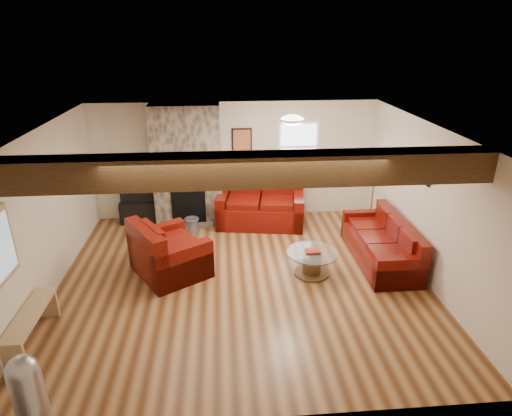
% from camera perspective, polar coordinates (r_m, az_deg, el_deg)
% --- Properties ---
extents(room, '(8.00, 8.00, 8.00)m').
position_cam_1_polar(room, '(6.62, -1.92, -0.39)').
color(room, '#562F16').
rests_on(room, ground).
extents(floor, '(6.00, 6.00, 0.00)m').
position_cam_1_polar(floor, '(7.20, -1.79, -9.58)').
color(floor, '#562F16').
rests_on(floor, ground).
extents(oak_beam, '(6.00, 0.36, 0.38)m').
position_cam_1_polar(oak_beam, '(5.08, -1.35, 5.12)').
color(oak_beam, '#301E0E').
rests_on(oak_beam, room).
extents(chimney_breast, '(1.40, 0.67, 2.50)m').
position_cam_1_polar(chimney_breast, '(9.00, -9.15, 5.43)').
color(chimney_breast, '#3C362F').
rests_on(chimney_breast, floor).
extents(back_window, '(0.90, 0.08, 1.10)m').
position_cam_1_polar(back_window, '(9.24, 5.64, 8.18)').
color(back_window, white).
rests_on(back_window, room).
extents(ceiling_dome, '(0.40, 0.40, 0.18)m').
position_cam_1_polar(ceiling_dome, '(7.22, 4.86, 11.39)').
color(ceiling_dome, white).
rests_on(ceiling_dome, room).
extents(artwork_back, '(0.42, 0.06, 0.52)m').
position_cam_1_polar(artwork_back, '(9.06, -1.90, 8.98)').
color(artwork_back, black).
rests_on(artwork_back, room).
extents(artwork_right, '(0.06, 0.55, 0.42)m').
position_cam_1_polar(artwork_right, '(7.46, 21.31, 4.81)').
color(artwork_right, black).
rests_on(artwork_right, room).
extents(sofa_three, '(0.85, 2.02, 0.78)m').
position_cam_1_polar(sofa_three, '(7.91, 16.28, -4.21)').
color(sofa_three, '#470605').
rests_on(sofa_three, floor).
extents(loveseat, '(1.92, 1.29, 0.95)m').
position_cam_1_polar(loveseat, '(9.01, 0.61, 0.71)').
color(loveseat, '#470605').
rests_on(loveseat, floor).
extents(armchair_red, '(1.48, 1.53, 0.94)m').
position_cam_1_polar(armchair_red, '(7.33, -11.45, -5.20)').
color(armchair_red, '#470605').
rests_on(armchair_red, floor).
extents(coffee_table, '(0.87, 0.87, 0.45)m').
position_cam_1_polar(coffee_table, '(7.32, 7.47, -7.29)').
color(coffee_table, '#492C17').
rests_on(coffee_table, floor).
extents(tv_cabinet, '(0.95, 0.38, 0.48)m').
position_cam_1_polar(tv_cabinet, '(9.49, -14.74, -0.43)').
color(tv_cabinet, black).
rests_on(tv_cabinet, floor).
extents(television, '(0.87, 0.11, 0.50)m').
position_cam_1_polar(television, '(9.32, -15.03, 2.33)').
color(television, black).
rests_on(television, tv_cabinet).
extents(floor_lamp, '(0.39, 0.39, 1.53)m').
position_cam_1_polar(floor_lamp, '(8.84, 15.65, 5.13)').
color(floor_lamp, '#B19149').
rests_on(floor_lamp, floor).
extents(pine_bench, '(0.29, 1.22, 0.46)m').
position_cam_1_polar(pine_bench, '(6.52, -27.65, -13.98)').
color(pine_bench, tan).
rests_on(pine_bench, floor).
extents(pedal_bin, '(0.33, 0.33, 0.82)m').
position_cam_1_polar(pedal_bin, '(5.35, -28.18, -20.51)').
color(pedal_bin, '#AFAEB3').
rests_on(pedal_bin, floor).
extents(coal_bucket, '(0.32, 0.32, 0.30)m').
position_cam_1_polar(coal_bucket, '(8.86, -8.53, -2.22)').
color(coal_bucket, slate).
rests_on(coal_bucket, floor).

